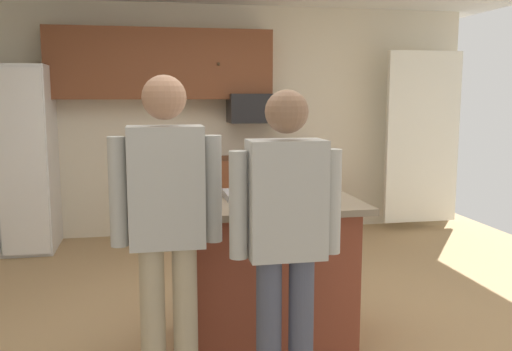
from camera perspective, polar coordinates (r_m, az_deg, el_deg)
floor at (r=3.98m, az=-2.00°, el=-15.37°), size 7.04×7.04×0.00m
back_wall at (r=6.43m, az=-6.03°, el=5.59°), size 6.40×0.10×2.60m
french_door_window_panel at (r=6.81m, az=16.74°, el=3.74°), size 0.90×0.06×2.00m
cabinet_run_upper at (r=6.21m, az=-9.70°, el=11.19°), size 2.40×0.38×0.75m
cabinet_run_lower at (r=6.30m, az=-0.21°, el=-2.21°), size 1.80×0.63×0.90m
refrigerator at (r=6.19m, az=-24.40°, el=1.51°), size 0.94×0.76×1.89m
microwave_over_range at (r=6.21m, az=-0.25°, el=6.93°), size 0.56×0.40×0.32m
kitchen_island at (r=3.64m, az=0.92°, el=-9.69°), size 1.19×0.82×0.94m
person_host_foreground at (r=2.79m, az=3.08°, el=-5.53°), size 0.57×0.22×1.62m
person_elder_center at (r=2.89m, az=-9.14°, el=-4.14°), size 0.57×0.22×1.70m
glass_short_whisky at (r=3.67m, az=-4.69°, el=-0.81°), size 0.07×0.07×0.16m
glass_stout_tall at (r=3.46m, az=7.46°, el=-1.66°), size 0.06×0.06×0.13m
mug_blue_stoneware at (r=3.26m, az=0.72°, el=-2.49°), size 0.13×0.08×0.10m
glass_pilsner at (r=3.85m, az=5.46°, el=-0.54°), size 0.07×0.07×0.15m
mug_ceramic_white at (r=3.73m, az=5.13°, el=-1.14°), size 0.13×0.09×0.10m
tumbler_amber at (r=3.72m, az=6.82°, el=-0.74°), size 0.07×0.07×0.16m
glass_dark_ale at (r=3.54m, az=-5.78°, el=-1.25°), size 0.07×0.07×0.15m
serving_tray at (r=3.60m, az=0.25°, el=-1.95°), size 0.44×0.30×0.04m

